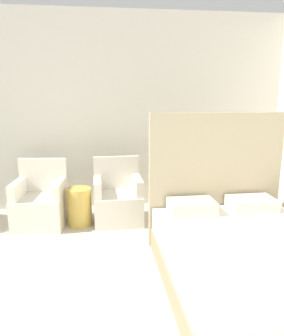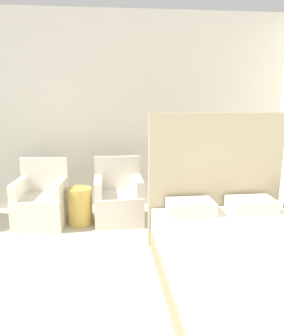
{
  "view_description": "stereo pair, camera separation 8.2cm",
  "coord_description": "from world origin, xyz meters",
  "px_view_note": "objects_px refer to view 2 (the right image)",
  "views": [
    {
      "loc": [
        0.11,
        -1.21,
        1.77
      ],
      "look_at": [
        0.62,
        2.68,
        0.84
      ],
      "focal_mm": 35.0,
      "sensor_mm": 36.0,
      "label": 1
    },
    {
      "loc": [
        0.19,
        -1.22,
        1.77
      ],
      "look_at": [
        0.62,
        2.68,
        0.84
      ],
      "focal_mm": 35.0,
      "sensor_mm": 36.0,
      "label": 2
    }
  ],
  "objects_px": {
    "armchair_near_window_right": "(119,202)",
    "bed": "(246,259)",
    "armchair_near_window_left": "(41,204)",
    "side_table": "(80,206)"
  },
  "relations": [
    {
      "from": "armchair_near_window_left",
      "to": "side_table",
      "type": "relative_size",
      "value": 1.71
    },
    {
      "from": "armchair_near_window_right",
      "to": "side_table",
      "type": "relative_size",
      "value": 1.71
    },
    {
      "from": "armchair_near_window_left",
      "to": "bed",
      "type": "bearing_deg",
      "value": -33.0
    },
    {
      "from": "side_table",
      "to": "bed",
      "type": "bearing_deg",
      "value": -45.93
    },
    {
      "from": "side_table",
      "to": "armchair_near_window_right",
      "type": "bearing_deg",
      "value": 6.7
    },
    {
      "from": "armchair_near_window_right",
      "to": "armchair_near_window_left",
      "type": "bearing_deg",
      "value": 179.52
    },
    {
      "from": "bed",
      "to": "side_table",
      "type": "distance_m",
      "value": 2.31
    },
    {
      "from": "bed",
      "to": "side_table",
      "type": "height_order",
      "value": "bed"
    },
    {
      "from": "armchair_near_window_right",
      "to": "bed",
      "type": "bearing_deg",
      "value": -58.23
    },
    {
      "from": "armchair_near_window_left",
      "to": "side_table",
      "type": "height_order",
      "value": "armchair_near_window_left"
    }
  ]
}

